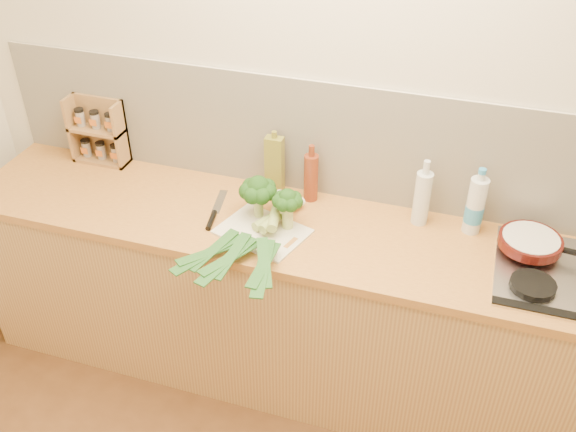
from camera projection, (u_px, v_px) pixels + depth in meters
name	position (u px, v px, depth m)	size (l,w,h in m)	color
room_shell	(336.00, 142.00, 2.78)	(3.50, 3.50, 3.50)	beige
counter	(314.00, 307.00, 2.97)	(3.20, 0.62, 0.90)	tan
gas_hob	(574.00, 276.00, 2.44)	(0.58, 0.50, 0.04)	silver
chopping_board	(263.00, 232.00, 2.69)	(0.35, 0.26, 0.01)	white
broccoli_left	(258.00, 190.00, 2.70)	(0.16, 0.16, 0.20)	#B7C774
broccoli_right	(288.00, 202.00, 2.63)	(0.13, 0.13, 0.19)	#B7C774
leek_front	(256.00, 226.00, 2.67)	(0.37, 0.64, 0.04)	white
leek_mid	(259.00, 232.00, 2.61)	(0.22, 0.62, 0.04)	white
leek_back	(272.00, 229.00, 2.60)	(0.19, 0.68, 0.04)	white
chefs_knife	(213.00, 216.00, 2.78)	(0.08, 0.31, 0.02)	silver
skillet	(531.00, 242.00, 2.54)	(0.36, 0.25, 0.04)	#430F0B
spice_rack	(100.00, 134.00, 3.10)	(0.27, 0.11, 0.33)	#9F6D44
oil_tin	(275.00, 165.00, 2.86)	(0.08, 0.05, 0.31)	olive
glass_bottle	(422.00, 197.00, 2.68)	(0.07, 0.07, 0.30)	silver
amber_bottle	(311.00, 177.00, 2.83)	(0.06, 0.06, 0.27)	maroon
water_bottle	(475.00, 207.00, 2.64)	(0.08, 0.08, 0.28)	silver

